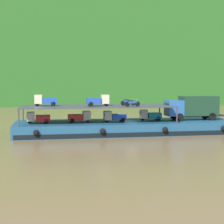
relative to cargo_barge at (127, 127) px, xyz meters
name	(u,v)px	position (x,y,z in m)	size (l,w,h in m)	color
ground_plane	(127,133)	(0.00, 0.03, -0.75)	(400.00, 400.00, 0.00)	brown
hillside_far_bank	(80,46)	(0.00, 69.28, 17.25)	(112.69, 31.95, 31.95)	#286023
cargo_barge	(127,127)	(0.00, 0.00, 0.00)	(27.70, 8.29, 1.50)	navy
covered_lorry	(193,107)	(8.87, 0.21, 2.45)	(7.90, 2.44, 3.10)	#285BA3
cargo_rack	(97,106)	(-3.80, 0.03, 2.69)	(18.50, 6.95, 2.00)	#383D47
mini_truck_lower_stern	(38,118)	(-10.96, -0.49, 1.44)	(2.78, 1.26, 1.38)	red
mini_truck_lower_aft	(80,117)	(-5.97, -0.17, 1.44)	(2.78, 1.27, 1.38)	red
mini_truck_lower_mid	(114,116)	(-1.73, -0.56, 1.44)	(2.79, 1.28, 1.38)	#1E47B7
mini_truck_lower_fore	(150,115)	(3.17, 0.53, 1.44)	(2.80, 1.30, 1.38)	teal
mini_truck_upper_stern	(45,100)	(-10.09, 0.70, 3.44)	(2.76, 1.24, 1.38)	#1E47B7
mini_truck_upper_mid	(98,100)	(-3.71, -0.60, 3.44)	(2.74, 1.21, 1.38)	#1E47B7
motorcycle_upper_port	(132,103)	(0.20, -2.06, 3.18)	(1.90, 0.55, 0.87)	black
motorcycle_upper_centre	(128,102)	(0.13, 0.02, 3.18)	(1.90, 0.55, 0.87)	black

